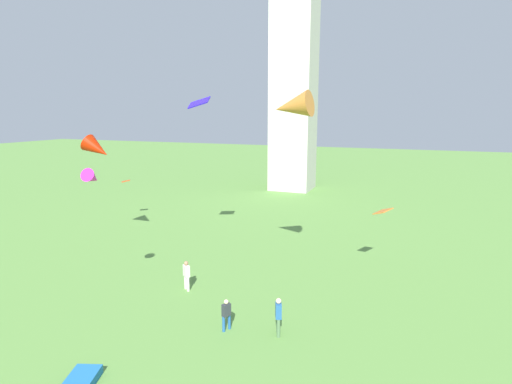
{
  "coord_description": "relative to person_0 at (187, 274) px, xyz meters",
  "views": [
    {
      "loc": [
        10.22,
        -1.7,
        10.19
      ],
      "look_at": [
        2.75,
        17.58,
        6.09
      ],
      "focal_mm": 28.04,
      "sensor_mm": 36.0,
      "label": 1
    }
  ],
  "objects": [
    {
      "name": "kite_flying_3",
      "position": [
        10.33,
        6.64,
        3.14
      ],
      "size": [
        1.23,
        1.41,
        0.42
      ],
      "rotation": [
        0.0,
        0.0,
        1.09
      ],
      "color": "orange"
    },
    {
      "name": "person_2",
      "position": [
        6.49,
        -2.66,
        0.03
      ],
      "size": [
        0.43,
        0.54,
        1.82
      ],
      "rotation": [
        0.0,
        0.0,
        5.08
      ],
      "color": "#51754C",
      "rests_on": "ground_plane"
    },
    {
      "name": "kite_flying_1",
      "position": [
        -13.33,
        11.43,
        2.85
      ],
      "size": [
        0.94,
        0.9,
        0.17
      ],
      "rotation": [
        0.0,
        0.0,
        0.67
      ],
      "color": "#BD4617"
    },
    {
      "name": "kite_bundle_0",
      "position": [
        0.63,
        -8.87,
        -0.83
      ],
      "size": [
        1.59,
        2.09,
        0.35
      ],
      "primitive_type": "cube",
      "rotation": [
        0.0,
        0.0,
        5.04
      ],
      "color": "#2067A8",
      "rests_on": "ground_plane"
    },
    {
      "name": "kite_flying_0",
      "position": [
        -3.24,
        -3.34,
        5.98
      ],
      "size": [
        0.96,
        1.33,
        1.07
      ],
      "rotation": [
        0.0,
        0.0,
        3.37
      ],
      "color": "#DE20B1"
    },
    {
      "name": "person_0",
      "position": [
        0.0,
        0.0,
        0.0
      ],
      "size": [
        0.53,
        0.49,
        1.77
      ],
      "rotation": [
        0.0,
        0.0,
        2.49
      ],
      "color": "silver",
      "rests_on": "ground_plane"
    },
    {
      "name": "kite_flying_2",
      "position": [
        -2.12,
        5.84,
        9.89
      ],
      "size": [
        1.68,
        1.14,
        0.9
      ],
      "rotation": [
        0.0,
        0.0,
        0.12
      ],
      "color": "#2B19C5"
    },
    {
      "name": "kite_flying_4",
      "position": [
        -9.65,
        4.07,
        6.64
      ],
      "size": [
        2.34,
        1.46,
        2.05
      ],
      "rotation": [
        0.0,
        0.0,
        1.63
      ],
      "color": "#B61D04"
    },
    {
      "name": "person_1",
      "position": [
        4.07,
        -3.19,
        -0.11
      ],
      "size": [
        0.39,
        0.47,
        1.57
      ],
      "rotation": [
        0.0,
        0.0,
        4.26
      ],
      "color": "#235693",
      "rests_on": "ground_plane"
    },
    {
      "name": "kite_flying_5",
      "position": [
        5.34,
        3.07,
        9.54
      ],
      "size": [
        2.42,
        1.69,
        1.81
      ],
      "rotation": [
        0.0,
        0.0,
        4.62
      ],
      "color": "#C87930"
    }
  ]
}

